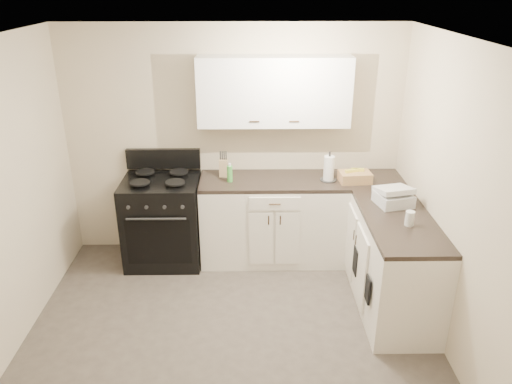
{
  "coord_description": "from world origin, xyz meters",
  "views": [
    {
      "loc": [
        0.17,
        -3.38,
        2.9
      ],
      "look_at": [
        0.23,
        0.85,
        1.08
      ],
      "focal_mm": 35.0,
      "sensor_mm": 36.0,
      "label": 1
    }
  ],
  "objects_px": {
    "stove": "(163,222)",
    "countertop_grill": "(393,199)",
    "paper_towel": "(329,168)",
    "wicker_basket": "(355,177)",
    "knife_block": "(224,168)"
  },
  "relations": [
    {
      "from": "stove",
      "to": "paper_towel",
      "type": "relative_size",
      "value": 3.65
    },
    {
      "from": "paper_towel",
      "to": "wicker_basket",
      "type": "height_order",
      "value": "paper_towel"
    },
    {
      "from": "knife_block",
      "to": "countertop_grill",
      "type": "xyz_separation_m",
      "value": [
        1.62,
        -0.74,
        -0.04
      ]
    },
    {
      "from": "wicker_basket",
      "to": "countertop_grill",
      "type": "relative_size",
      "value": 1.05
    },
    {
      "from": "stove",
      "to": "countertop_grill",
      "type": "bearing_deg",
      "value": -15.1
    },
    {
      "from": "stove",
      "to": "countertop_grill",
      "type": "distance_m",
      "value": 2.42
    },
    {
      "from": "stove",
      "to": "paper_towel",
      "type": "xyz_separation_m",
      "value": [
        1.77,
        -0.01,
        0.61
      ]
    },
    {
      "from": "knife_block",
      "to": "wicker_basket",
      "type": "relative_size",
      "value": 0.59
    },
    {
      "from": "paper_towel",
      "to": "wicker_basket",
      "type": "xyz_separation_m",
      "value": [
        0.27,
        -0.04,
        -0.08
      ]
    },
    {
      "from": "stove",
      "to": "paper_towel",
      "type": "height_order",
      "value": "paper_towel"
    },
    {
      "from": "wicker_basket",
      "to": "countertop_grill",
      "type": "height_order",
      "value": "countertop_grill"
    },
    {
      "from": "paper_towel",
      "to": "stove",
      "type": "bearing_deg",
      "value": 179.74
    },
    {
      "from": "knife_block",
      "to": "wicker_basket",
      "type": "bearing_deg",
      "value": -1.78
    },
    {
      "from": "knife_block",
      "to": "paper_towel",
      "type": "xyz_separation_m",
      "value": [
        1.1,
        -0.13,
        0.04
      ]
    },
    {
      "from": "stove",
      "to": "wicker_basket",
      "type": "relative_size",
      "value": 3.03
    }
  ]
}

